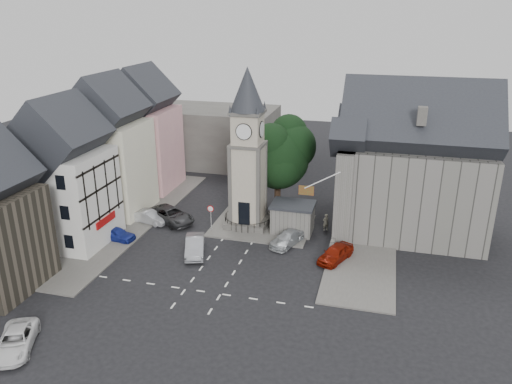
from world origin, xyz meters
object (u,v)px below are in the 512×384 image
(stone_shelter, at_px, (293,218))
(car_east_red, at_px, (336,253))
(car_west_blue, at_px, (116,234))
(clock_tower, at_px, (248,150))
(pedestrian, at_px, (326,222))

(stone_shelter, xyz_separation_m, car_east_red, (4.90, -5.06, -0.81))
(car_west_blue, bearing_deg, clock_tower, -52.72)
(clock_tower, xyz_separation_m, car_west_blue, (-11.50, -6.78, -7.46))
(car_east_red, bearing_deg, clock_tower, 173.94)
(stone_shelter, bearing_deg, pedestrian, 20.24)
(clock_tower, xyz_separation_m, pedestrian, (8.00, 0.69, -7.22))
(clock_tower, distance_m, car_east_red, 13.40)
(stone_shelter, xyz_separation_m, pedestrian, (3.20, 1.18, -0.64))
(car_west_blue, distance_m, pedestrian, 20.88)
(clock_tower, distance_m, stone_shelter, 8.15)
(car_west_blue, bearing_deg, car_east_red, -79.93)
(stone_shelter, bearing_deg, car_west_blue, -158.90)
(clock_tower, relative_size, car_east_red, 3.76)
(clock_tower, height_order, stone_shelter, clock_tower)
(clock_tower, height_order, car_east_red, clock_tower)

